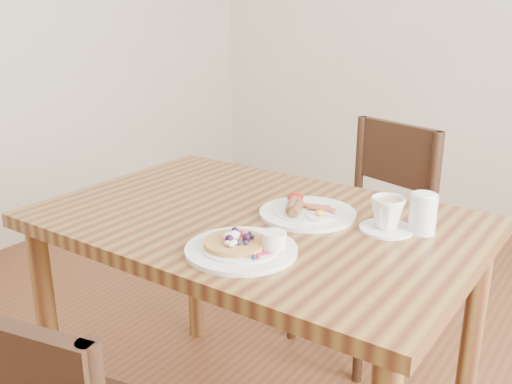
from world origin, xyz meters
TOP-DOWN VIEW (x-y plane):
  - dining_table at (0.00, 0.00)m, footprint 1.20×0.80m
  - chair_far at (0.04, 0.71)m, footprint 0.52×0.52m
  - pancake_plate at (0.12, -0.22)m, footprint 0.27×0.27m
  - breakfast_plate at (0.11, 0.08)m, footprint 0.27×0.27m
  - teacup_saucer at (0.34, 0.11)m, footprint 0.14×0.14m
  - water_glass at (0.42, 0.15)m, footprint 0.07×0.07m

SIDE VIEW (x-z plane):
  - chair_far at x=0.04m, z-range 0.05..0.93m
  - dining_table at x=0.00m, z-range 0.28..1.03m
  - breakfast_plate at x=0.11m, z-range 0.74..0.78m
  - pancake_plate at x=0.12m, z-range 0.74..0.79m
  - teacup_saucer at x=0.34m, z-range 0.75..0.84m
  - water_glass at x=0.42m, z-range 0.75..0.85m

